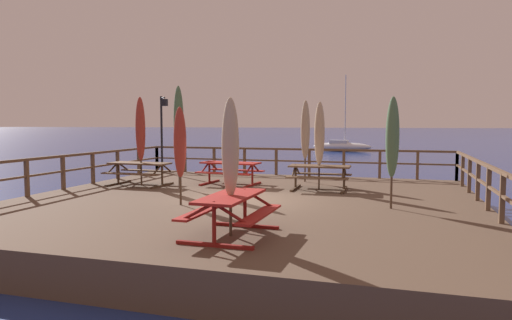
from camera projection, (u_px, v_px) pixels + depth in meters
ground_plane at (246, 225)px, 12.76m from camera, size 600.00×600.00×0.00m
wooden_deck at (246, 212)px, 12.73m from camera, size 12.39×12.16×0.75m
railing_waterside_far at (293, 157)px, 18.30m from camera, size 12.19×0.10×1.09m
railing_side_left at (63, 166)px, 14.39m from camera, size 0.10×11.96×1.09m
railing_side_right at (489, 180)px, 10.89m from camera, size 0.10×11.96×1.09m
picnic_table_mid_centre at (231, 206)px, 8.43m from camera, size 1.43×1.95×0.78m
picnic_table_back_right at (230, 168)px, 15.57m from camera, size 2.09×1.57×0.78m
picnic_table_mid_left at (320, 172)px, 14.33m from camera, size 1.89×1.43×0.78m
picnic_table_front_left at (140, 169)px, 15.41m from camera, size 2.10×1.46×0.78m
patio_umbrella_tall_back_left at (230, 148)px, 8.35m from camera, size 0.32×0.32×2.54m
patio_umbrella_short_mid at (179, 123)px, 14.75m from camera, size 0.32×0.32×3.27m
patio_umbrella_tall_back_right at (319, 134)px, 14.26m from camera, size 0.32×0.32×2.75m
patio_umbrella_tall_mid_right at (140, 129)px, 15.27m from camera, size 0.32×0.32×2.95m
patio_umbrella_short_front at (180, 143)px, 11.60m from camera, size 0.32×0.32×2.50m
patio_umbrella_short_back at (305, 130)px, 16.26m from camera, size 0.32×0.32×2.89m
patio_umbrella_tall_mid_left at (392, 138)px, 11.08m from camera, size 0.32×0.32×2.72m
lamp_post_hooked at (163, 122)px, 19.08m from camera, size 0.52×0.55×3.20m
sailboat_distant at (342, 146)px, 47.00m from camera, size 6.13×2.21×7.72m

